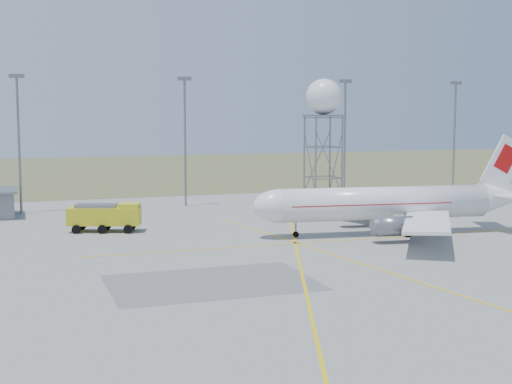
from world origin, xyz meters
name	(u,v)px	position (x,y,z in m)	size (l,w,h in m)	color
grass_strip	(156,170)	(0.00, 140.00, 0.01)	(400.00, 120.00, 0.03)	#555D33
mast_a	(19,132)	(-35.00, 66.00, 12.07)	(2.20, 0.50, 20.50)	slate
mast_b	(185,131)	(-10.00, 66.00, 12.07)	(2.20, 0.50, 20.50)	slate
mast_c	(345,129)	(18.00, 66.00, 12.07)	(2.20, 0.50, 20.50)	slate
mast_d	(455,128)	(40.00, 66.00, 12.07)	(2.20, 0.50, 20.50)	slate
taxi_sign_near	(502,184)	(55.60, 72.00, 0.89)	(1.60, 0.17, 1.20)	black
airliner_main	(388,204)	(7.39, 32.37, 3.73)	(35.77, 34.55, 12.18)	white
radar_tower	(323,136)	(9.92, 57.20, 11.29)	(5.56, 5.56, 20.11)	slate
fire_truck	(106,218)	(-25.18, 45.45, 1.72)	(9.45, 5.74, 3.58)	gold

